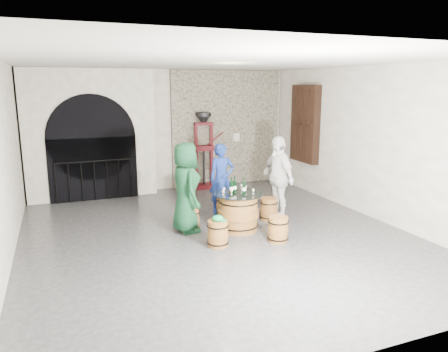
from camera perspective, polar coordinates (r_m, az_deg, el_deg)
name	(u,v)px	position (r m, az deg, el deg)	size (l,w,h in m)	color
ground	(217,235)	(8.13, -1.01, -7.91)	(8.00, 8.00, 0.00)	#2D2D30
wall_back	(164,131)	(11.54, -8.10, 6.07)	(8.00, 8.00, 0.00)	silver
wall_front	(362,210)	(4.31, 18.06, -4.38)	(8.00, 8.00, 0.00)	silver
wall_left	(2,164)	(7.30, -27.73, 1.38)	(8.00, 8.00, 0.00)	silver
wall_right	(371,142)	(9.53, 19.10, 4.29)	(8.00, 8.00, 0.00)	silver
ceiling	(216,61)	(7.66, -1.11, 15.22)	(8.00, 8.00, 0.00)	beige
stone_facing_panel	(227,128)	(12.03, 0.37, 6.42)	(3.20, 0.12, 3.18)	gray
arched_opening	(91,135)	(10.99, -17.48, 5.25)	(3.10, 0.60, 3.19)	silver
shuttered_window	(305,124)	(11.36, 10.80, 6.90)	(0.23, 1.10, 2.00)	black
barrel_table	(238,212)	(8.29, 1.94, -4.85)	(0.96, 0.96, 0.74)	#93612A
barrel_stool_left	(190,219)	(8.30, -4.59, -5.84)	(0.39, 0.39, 0.47)	#93612A
barrel_stool_far	(225,206)	(9.19, 0.13, -4.04)	(0.39, 0.39, 0.47)	#93612A
barrel_stool_right	(269,209)	(9.01, 6.03, -4.43)	(0.39, 0.39, 0.47)	#93612A
barrel_stool_near_right	(278,229)	(7.79, 7.29, -7.13)	(0.39, 0.39, 0.47)	#93612A
barrel_stool_near_left	(218,234)	(7.51, -0.83, -7.76)	(0.39, 0.39, 0.47)	#93612A
green_cap	(218,218)	(7.42, -0.81, -5.73)	(0.24, 0.20, 0.11)	#0C8B4B
person_green	(186,188)	(8.13, -5.15, -1.55)	(0.85, 0.55, 1.74)	#0F381F
person_blue	(222,179)	(9.29, -0.30, -0.38)	(0.57, 0.37, 1.55)	navy
person_white	(278,177)	(9.07, 7.23, -0.16)	(1.03, 0.43, 1.75)	white
wine_bottle_left	(231,187)	(8.14, 1.01, -1.46)	(0.08, 0.08, 0.32)	black
wine_bottle_center	(244,187)	(8.10, 2.70, -1.54)	(0.08, 0.08, 0.32)	black
wine_bottle_right	(235,186)	(8.21, 1.44, -1.34)	(0.08, 0.08, 0.32)	black
tasting_glass_a	(231,192)	(8.08, 1.01, -2.16)	(0.05, 0.05, 0.10)	#C78226
tasting_glass_b	(246,188)	(8.40, 2.94, -1.63)	(0.05, 0.05, 0.10)	#C78226
tasting_glass_c	(224,190)	(8.24, 0.00, -1.88)	(0.05, 0.05, 0.10)	#C78226
tasting_glass_d	(242,186)	(8.53, 2.37, -1.41)	(0.05, 0.05, 0.10)	#C78226
tasting_glass_e	(253,191)	(8.15, 3.95, -2.07)	(0.05, 0.05, 0.10)	#C78226
tasting_glass_f	(223,192)	(8.06, -0.11, -2.20)	(0.05, 0.05, 0.10)	#C78226
side_barrel	(187,187)	(10.60, -5.00, -1.50)	(0.46, 0.46, 0.61)	#93612A
corking_press	(204,145)	(11.58, -2.73, 4.24)	(0.85, 0.48, 2.08)	#4F0D15
control_box	(236,137)	(12.08, 1.62, 5.25)	(0.18, 0.10, 0.22)	silver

